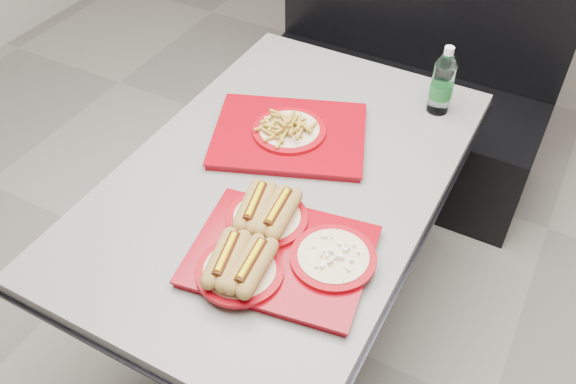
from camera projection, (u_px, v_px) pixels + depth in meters
The scene contains 6 objects.
ground at pixel (283, 317), 2.34m from camera, with size 6.00×6.00×0.00m, color gray.
diner_table at pixel (282, 211), 1.93m from camera, with size 0.92×1.42×0.75m.
booth_bench at pixel (399, 87), 2.75m from camera, with size 1.30×0.57×1.35m.
tray_near at pixel (274, 247), 1.56m from camera, with size 0.50×0.43×0.10m.
tray_far at pixel (289, 132), 1.92m from camera, with size 0.58×0.52×0.09m.
water_bottle at pixel (442, 84), 1.97m from camera, with size 0.08×0.08×0.24m.
Camera 1 is at (0.66, -1.18, 1.97)m, focal length 38.00 mm.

